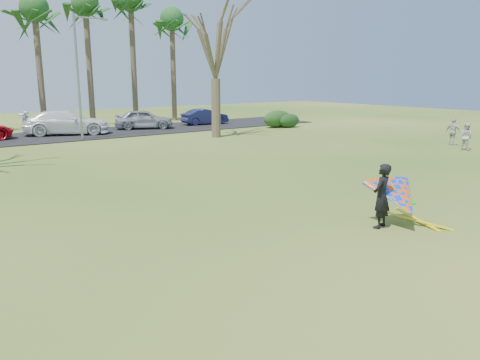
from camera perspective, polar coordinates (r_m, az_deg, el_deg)
ground at (r=12.78m, az=5.44°, el=-6.38°), size 100.00×100.00×0.00m
parking_strip at (r=35.11m, az=-23.33°, el=4.79°), size 46.00×7.00×0.06m
palm_6 at (r=41.48m, az=-23.79°, el=18.48°), size 4.84×4.84×10.84m
palm_7 at (r=42.73m, az=-18.36°, el=19.60°), size 4.84×4.84×11.54m
palm_8 at (r=44.31m, az=-13.21°, el=20.50°), size 4.84×4.84×12.24m
palm_9 at (r=45.93m, az=-8.31°, el=18.68°), size 4.84×4.84×10.84m
bare_tree_right at (r=32.57m, az=-3.04°, el=16.79°), size 6.27×6.27×9.21m
streetlight at (r=32.58m, az=-18.93°, el=12.45°), size 2.28×0.18×8.00m
hedge_near at (r=39.07m, az=4.60°, el=7.44°), size 2.81×1.27×1.40m
hedge_far at (r=39.05m, az=6.05°, el=7.20°), size 2.02×0.95×1.12m
car_3 at (r=35.83m, az=-20.41°, el=6.59°), size 6.39×4.38×1.72m
car_4 at (r=38.16m, az=-11.65°, el=7.29°), size 4.86×3.51×1.54m
car_5 at (r=41.05m, az=-4.31°, el=7.72°), size 4.16×1.82×1.33m
pedestrian_a at (r=29.77m, az=25.84°, el=4.78°), size 0.67×0.81×1.53m
pedestrian_b at (r=31.41m, az=24.54°, el=5.36°), size 0.49×1.00×1.66m
kite_flyer at (r=13.67m, az=18.57°, el=-2.00°), size 2.13×2.39×2.02m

